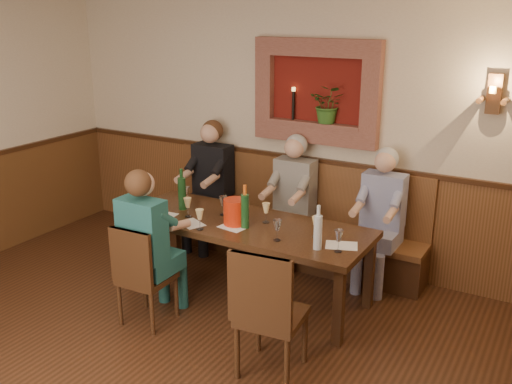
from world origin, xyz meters
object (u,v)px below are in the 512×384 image
dining_table (244,230)px  chair_near_left (147,294)px  person_bench_right (379,231)px  chair_near_right (271,337)px  person_bench_mid (291,213)px  person_chair_front (151,258)px  wine_bottle_green_a (245,210)px  water_bottle (318,231)px  wine_bottle_green_b (182,193)px  person_bench_left (209,196)px  spittoon_bucket (235,212)px  bench (289,232)px

dining_table → chair_near_left: 1.07m
chair_near_left → person_bench_right: person_bench_right is taller
chair_near_right → person_bench_right: 1.84m
person_bench_mid → person_bench_right: (0.97, 0.00, -0.01)m
chair_near_right → person_chair_front: person_chair_front is taller
dining_table → wine_bottle_green_a: wine_bottle_green_a is taller
person_chair_front → water_bottle: size_ratio=3.67×
person_chair_front → wine_bottle_green_a: size_ratio=3.45×
wine_bottle_green_b → water_bottle: wine_bottle_green_b is taller
dining_table → water_bottle: water_bottle is taller
chair_near_right → water_bottle: water_bottle is taller
person_bench_left → person_chair_front: 1.69m
wine_bottle_green_a → water_bottle: bearing=-8.2°
chair_near_left → chair_near_right: (1.30, -0.10, 0.03)m
spittoon_bucket → water_bottle: bearing=-8.7°
bench → person_bench_right: 1.07m
chair_near_left → chair_near_right: 1.30m
chair_near_right → spittoon_bucket: chair_near_right is taller
chair_near_right → person_bench_right: bearing=76.7°
person_bench_right → wine_bottle_green_b: size_ratio=3.37×
dining_table → bench: (0.00, 0.94, -0.35)m
chair_near_right → wine_bottle_green_b: 1.92m
dining_table → person_bench_left: (-0.98, 0.84, -0.06)m
person_chair_front → person_bench_mid: bearing=71.2°
person_bench_left → wine_bottle_green_b: (0.26, -0.83, 0.31)m
person_bench_mid → person_bench_right: size_ratio=1.02×
water_bottle → chair_near_left: bearing=-154.3°
person_bench_right → chair_near_right: bearing=-96.9°
spittoon_bucket → water_bottle: water_bottle is taller
person_bench_right → wine_bottle_green_a: 1.39m
dining_table → chair_near_left: (-0.48, -0.87, -0.41)m
person_bench_mid → person_bench_right: person_bench_mid is taller
chair_near_right → wine_bottle_green_a: 1.28m
wine_bottle_green_b → person_bench_left: bearing=107.4°
spittoon_bucket → person_bench_mid: bearing=83.0°
person_bench_right → person_chair_front: (-1.52, -1.62, 0.00)m
person_chair_front → spittoon_bucket: (0.44, 0.69, 0.29)m
person_bench_mid → water_bottle: person_bench_mid is taller
wine_bottle_green_b → chair_near_right: bearing=-32.3°
dining_table → spittoon_bucket: bearing=-116.0°
dining_table → person_bench_right: (1.04, 0.84, -0.10)m
chair_near_left → wine_bottle_green_a: (0.56, 0.75, 0.65)m
water_bottle → dining_table: bearing=165.2°
chair_near_left → wine_bottle_green_a: bearing=50.9°
bench → wine_bottle_green_b: 1.32m
wine_bottle_green_b → water_bottle: 1.59m
person_bench_mid → wine_bottle_green_b: person_bench_mid is taller
person_bench_left → spittoon_bucket: 1.34m
chair_near_right → dining_table: bearing=123.8°
bench → person_bench_mid: size_ratio=2.11×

